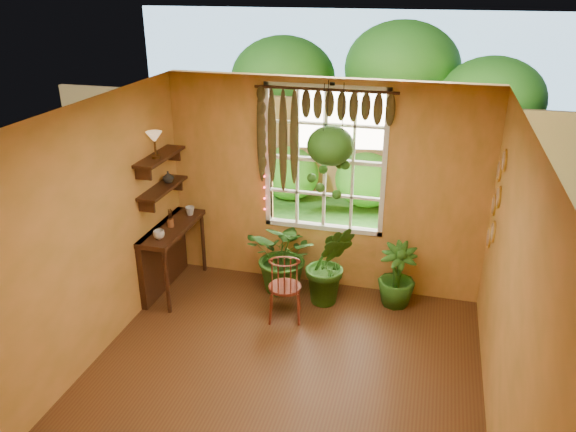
# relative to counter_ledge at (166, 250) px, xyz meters

# --- Properties ---
(floor) EXTENTS (4.50, 4.50, 0.00)m
(floor) POSITION_rel_counter_ledge_xyz_m (1.91, -1.60, -0.55)
(floor) COLOR #553218
(floor) RESTS_ON ground
(ceiling) EXTENTS (4.50, 4.50, 0.00)m
(ceiling) POSITION_rel_counter_ledge_xyz_m (1.91, -1.60, 2.15)
(ceiling) COLOR white
(ceiling) RESTS_ON wall_back
(wall_back) EXTENTS (4.00, 0.00, 4.00)m
(wall_back) POSITION_rel_counter_ledge_xyz_m (1.91, 0.65, 0.80)
(wall_back) COLOR #E69B4E
(wall_back) RESTS_ON floor
(wall_left) EXTENTS (0.00, 4.50, 4.50)m
(wall_left) POSITION_rel_counter_ledge_xyz_m (-0.09, -1.60, 0.80)
(wall_left) COLOR #E69B4E
(wall_left) RESTS_ON floor
(wall_right) EXTENTS (0.00, 4.50, 4.50)m
(wall_right) POSITION_rel_counter_ledge_xyz_m (3.91, -1.60, 0.80)
(wall_right) COLOR #E69B4E
(wall_right) RESTS_ON floor
(window) EXTENTS (1.52, 0.10, 1.86)m
(window) POSITION_rel_counter_ledge_xyz_m (1.91, 0.68, 1.15)
(window) COLOR white
(window) RESTS_ON wall_back
(valance_vine) EXTENTS (1.70, 0.12, 1.10)m
(valance_vine) POSITION_rel_counter_ledge_xyz_m (1.82, 0.56, 1.73)
(valance_vine) COLOR #3E1F11
(valance_vine) RESTS_ON window
(string_lights) EXTENTS (0.03, 0.03, 1.54)m
(string_lights) POSITION_rel_counter_ledge_xyz_m (1.15, 0.59, 1.20)
(string_lights) COLOR #FF2633
(string_lights) RESTS_ON window
(wall_plates) EXTENTS (0.04, 0.32, 1.10)m
(wall_plates) POSITION_rel_counter_ledge_xyz_m (3.89, 0.19, 1.00)
(wall_plates) COLOR beige
(wall_plates) RESTS_ON wall_right
(counter_ledge) EXTENTS (0.40, 1.20, 0.90)m
(counter_ledge) POSITION_rel_counter_ledge_xyz_m (0.00, 0.00, 0.00)
(counter_ledge) COLOR #3E1F11
(counter_ledge) RESTS_ON floor
(shelf_lower) EXTENTS (0.25, 0.90, 0.04)m
(shelf_lower) POSITION_rel_counter_ledge_xyz_m (0.03, 0.00, 0.85)
(shelf_lower) COLOR #3E1F11
(shelf_lower) RESTS_ON wall_left
(shelf_upper) EXTENTS (0.25, 0.90, 0.04)m
(shelf_upper) POSITION_rel_counter_ledge_xyz_m (0.03, 0.00, 1.25)
(shelf_upper) COLOR #3E1F11
(shelf_upper) RESTS_ON wall_left
(backyard) EXTENTS (14.00, 10.00, 12.00)m
(backyard) POSITION_rel_counter_ledge_xyz_m (2.15, 5.27, 0.73)
(backyard) COLOR #1C5017
(backyard) RESTS_ON ground
(windsor_chair) EXTENTS (0.47, 0.49, 1.04)m
(windsor_chair) POSITION_rel_counter_ledge_xyz_m (1.66, -0.31, -0.25)
(windsor_chair) COLOR maroon
(windsor_chair) RESTS_ON floor
(potted_plant_left) EXTENTS (1.04, 0.95, 1.00)m
(potted_plant_left) POSITION_rel_counter_ledge_xyz_m (1.50, 0.33, -0.05)
(potted_plant_left) COLOR #1C4512
(potted_plant_left) RESTS_ON floor
(potted_plant_mid) EXTENTS (0.69, 0.61, 1.07)m
(potted_plant_mid) POSITION_rel_counter_ledge_xyz_m (2.10, 0.18, -0.01)
(potted_plant_mid) COLOR #1C4512
(potted_plant_mid) RESTS_ON floor
(potted_plant_right) EXTENTS (0.50, 0.50, 0.82)m
(potted_plant_right) POSITION_rel_counter_ledge_xyz_m (2.91, 0.35, -0.14)
(potted_plant_right) COLOR #1C4512
(potted_plant_right) RESTS_ON floor
(hanging_basket) EXTENTS (0.55, 0.55, 1.34)m
(hanging_basket) POSITION_rel_counter_ledge_xyz_m (2.02, 0.41, 1.36)
(hanging_basket) COLOR black
(hanging_basket) RESTS_ON ceiling
(cup_a) EXTENTS (0.14, 0.14, 0.10)m
(cup_a) POSITION_rel_counter_ledge_xyz_m (0.13, -0.38, 0.40)
(cup_a) COLOR silver
(cup_a) RESTS_ON counter_ledge
(cup_b) EXTENTS (0.15, 0.15, 0.11)m
(cup_b) POSITION_rel_counter_ledge_xyz_m (0.19, 0.38, 0.40)
(cup_b) COLOR beige
(cup_b) RESTS_ON counter_ledge
(brush_jar) EXTENTS (0.08, 0.08, 0.30)m
(brush_jar) POSITION_rel_counter_ledge_xyz_m (0.11, -0.03, 0.46)
(brush_jar) COLOR brown
(brush_jar) RESTS_ON counter_ledge
(shelf_vase) EXTENTS (0.14, 0.14, 0.15)m
(shelf_vase) POSITION_rel_counter_ledge_xyz_m (0.04, 0.15, 0.94)
(shelf_vase) COLOR #B2AD99
(shelf_vase) RESTS_ON shelf_lower
(tiffany_lamp) EXTENTS (0.19, 0.19, 0.32)m
(tiffany_lamp) POSITION_rel_counter_ledge_xyz_m (0.05, -0.12, 1.50)
(tiffany_lamp) COLOR #513617
(tiffany_lamp) RESTS_ON shelf_upper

